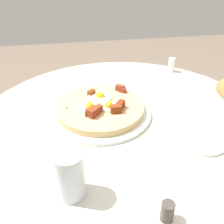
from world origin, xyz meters
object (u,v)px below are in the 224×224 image
knife (213,94)px  salt_shaker (171,65)px  dining_table (123,159)px  water_glass (70,175)px  bread_plate (200,137)px  pizza_plate (100,112)px  breakfast_pizza (100,107)px  fork (215,99)px  pepper_shaker (167,211)px

knife → salt_shaker: salt_shaker is taller
dining_table → knife: (-0.36, -0.10, 0.17)m
dining_table → water_glass: 0.39m
bread_plate → salt_shaker: 0.48m
pizza_plate → salt_shaker: size_ratio=5.60×
knife → salt_shaker: bearing=126.0°
knife → water_glass: water_glass is taller
breakfast_pizza → salt_shaker: bearing=-140.4°
breakfast_pizza → pizza_plate: bearing=3.5°
bread_plate → water_glass: bearing=20.0°
dining_table → breakfast_pizza: size_ratio=3.40×
pizza_plate → bread_plate: size_ratio=2.09×
breakfast_pizza → fork: 0.42m
salt_shaker → pepper_shaker: (0.27, 0.71, -0.01)m
breakfast_pizza → water_glass: bearing=71.2°
bread_plate → knife: 0.28m
pizza_plate → knife: (-0.43, -0.05, 0.00)m
breakfast_pizza → fork: breakfast_pizza is taller
dining_table → fork: bearing=-168.8°
bread_plate → water_glass: (0.38, 0.14, 0.05)m
fork → pepper_shaker: size_ratio=3.84×
water_glass → knife: bearing=-145.6°
breakfast_pizza → bread_plate: (-0.27, 0.18, -0.02)m
pizza_plate → breakfast_pizza: (-0.00, -0.00, 0.02)m
bread_plate → dining_table: bearing=-33.0°
water_glass → pepper_shaker: size_ratio=2.53×
fork → salt_shaker: 0.28m
dining_table → pepper_shaker: bearing=92.0°
dining_table → bread_plate: bearing=147.0°
pizza_plate → fork: size_ratio=1.87×
dining_table → pizza_plate: (0.07, -0.05, 0.17)m
bread_plate → pepper_shaker: 0.30m
dining_table → knife: 0.41m
bread_plate → pepper_shaker: bearing=52.0°
breakfast_pizza → salt_shaker: 0.46m
dining_table → breakfast_pizza: (0.07, -0.05, 0.19)m
salt_shaker → pepper_shaker: 0.76m
dining_table → knife: size_ratio=5.43×
dining_table → pepper_shaker: 0.41m
pizza_plate → bread_plate: pizza_plate is taller
knife → pepper_shaker: 0.58m
breakfast_pizza → pepper_shaker: size_ratio=6.13×
dining_table → water_glass: size_ratio=8.24×
bread_plate → breakfast_pizza: bearing=-33.6°
pizza_plate → pepper_shaker: 0.42m
fork → knife: size_ratio=1.00×
dining_table → bread_plate: (-0.20, 0.13, 0.17)m
pizza_plate → salt_shaker: salt_shaker is taller
breakfast_pizza → bread_plate: size_ratio=1.79×
dining_table → fork: fork is taller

